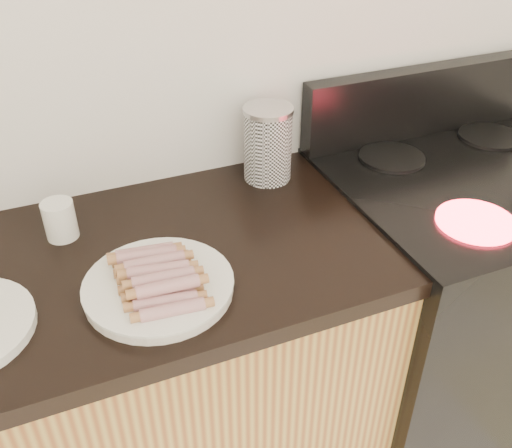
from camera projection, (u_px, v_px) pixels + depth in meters
name	position (u px, v px, depth m)	size (l,w,h in m)	color
wall_back	(144.00, 23.00, 1.27)	(4.00, 0.04, 2.60)	silver
stove	(450.00, 305.00, 1.75)	(0.76, 0.65, 0.91)	black
stove_panel	(423.00, 101.00, 1.65)	(0.76, 0.06, 0.20)	black
burner_near_left	(476.00, 222.00, 1.30)	(0.18, 0.18, 0.01)	#FF1E2D
burner_far_left	(392.00, 157.00, 1.56)	(0.18, 0.18, 0.01)	black
burner_far_right	(490.00, 136.00, 1.67)	(0.18, 0.18, 0.01)	black
main_plate	(159.00, 288.00, 1.12)	(0.29, 0.29, 0.02)	silver
hotdog_pile	(157.00, 276.00, 1.10)	(0.12, 0.23, 0.05)	maroon
canister	(268.00, 143.00, 1.45)	(0.13, 0.13, 0.20)	white
mug	(60.00, 220.00, 1.26)	(0.07, 0.07, 0.09)	silver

